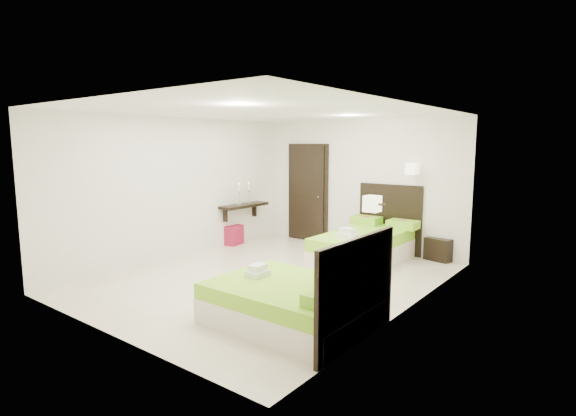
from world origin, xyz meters
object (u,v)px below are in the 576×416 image
Objects in this scene: nightstand at (441,249)px; bed_double at (296,302)px; ottoman at (231,235)px; bed_single at (366,245)px.

bed_double is at bearing -81.94° from nightstand.
ottoman is at bearing -147.79° from nightstand.
ottoman is at bearing 144.50° from bed_double.
bed_double reaches higher than nightstand.
bed_single is 5.24× the size of ottoman.
bed_double is (0.67, -3.02, -0.05)m from bed_single.
bed_double is at bearing -77.58° from bed_single.
nightstand is 4.24m from ottoman.
bed_single is 3.03m from ottoman.
bed_single is at bearing 7.75° from ottoman.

